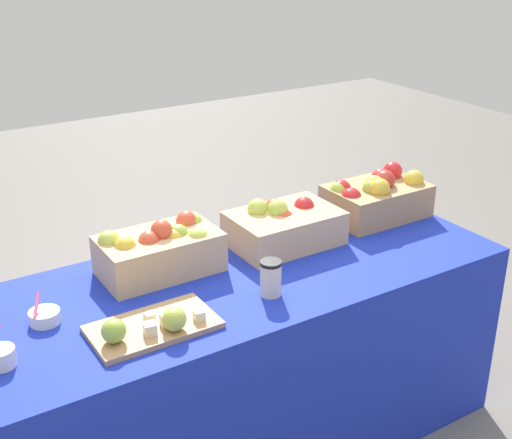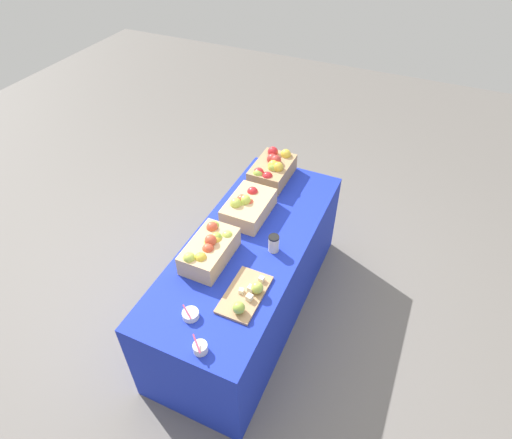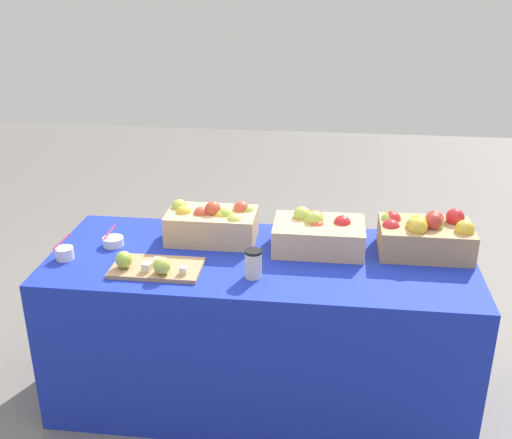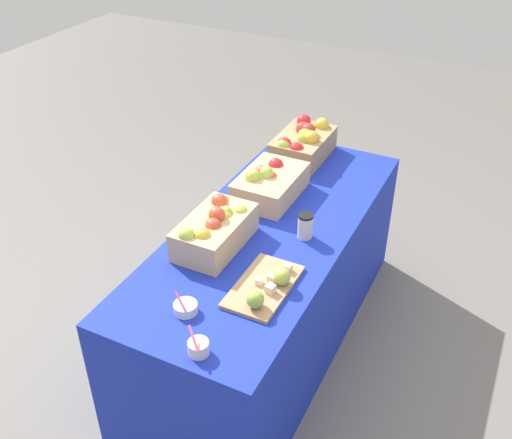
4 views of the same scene
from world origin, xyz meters
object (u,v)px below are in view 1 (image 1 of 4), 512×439
Objects in this scene: apple_crate_middle at (283,225)px; apple_crate_right at (161,249)px; coffee_cup at (271,278)px; cutting_board_front at (151,326)px; apple_crate_left at (376,196)px; sample_bowl_near at (44,317)px; sample_bowl_mid at (1,357)px.

apple_crate_right is (-0.50, 0.04, 0.01)m from apple_crate_middle.
cutting_board_front is at bearing -179.42° from coffee_cup.
apple_crate_left is 0.97m from apple_crate_right.
sample_bowl_mid reaches higher than sample_bowl_near.
sample_bowl_mid is (-1.59, -0.25, -0.06)m from apple_crate_left.
apple_crate_middle is 0.99× the size of apple_crate_right.
apple_crate_left reaches higher than sample_bowl_mid.
apple_crate_middle is 3.76× the size of sample_bowl_mid.
apple_crate_left reaches higher than apple_crate_middle.
apple_crate_middle is at bearing 49.81° from coffee_cup.
apple_crate_middle is 4.28× the size of sample_bowl_near.
sample_bowl_near is at bearing 161.71° from coffee_cup.
apple_crate_left is 1.06× the size of cutting_board_front.
sample_bowl_near is (-0.25, 0.23, -0.00)m from cutting_board_front.
sample_bowl_mid is at bearing -136.16° from sample_bowl_near.
coffee_cup is (0.43, 0.00, 0.04)m from cutting_board_front.
apple_crate_right is 0.42m from coffee_cup.
apple_crate_right is 4.32× the size of sample_bowl_near.
apple_crate_middle reaches higher than coffee_cup.
coffee_cup is at bearing -18.29° from sample_bowl_near.
cutting_board_front is 0.34m from sample_bowl_near.
coffee_cup is (0.68, -0.23, 0.04)m from sample_bowl_near.
apple_crate_right is 0.47m from sample_bowl_near.
apple_crate_right is 3.80× the size of sample_bowl_mid.
cutting_board_front is 4.00× the size of sample_bowl_near.
apple_crate_middle is at bearing 12.30° from sample_bowl_mid.
apple_crate_left is 0.47m from apple_crate_middle.
sample_bowl_near is at bearing -165.36° from apple_crate_right.
coffee_cup is at bearing -130.19° from apple_crate_middle.
apple_crate_middle is 0.76m from cutting_board_front.
apple_crate_middle is 3.33× the size of coffee_cup.
apple_crate_right is at bearing 178.57° from apple_crate_left.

